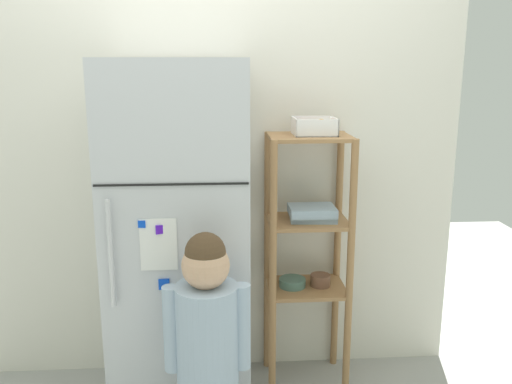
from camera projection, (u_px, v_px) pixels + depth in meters
kitchen_wall_back at (213, 174)px, 2.83m from camera, size 2.56×0.03×2.16m
refrigerator at (180, 244)px, 2.52m from camera, size 0.61×0.71×1.66m
child_standing at (207, 334)px, 2.10m from camera, size 0.33×0.25×1.04m
pantry_shelf_unit at (308, 240)px, 2.74m from camera, size 0.41×0.33×1.31m
fruit_bin at (315, 128)px, 2.61m from camera, size 0.20×0.19×0.08m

